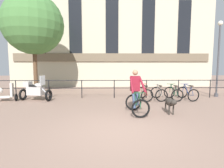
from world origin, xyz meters
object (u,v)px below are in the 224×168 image
Objects in this scene: street_lamp at (219,55)px; dog at (170,103)px; parked_scooter at (2,93)px; cyclist_with_bike at (136,94)px; parked_bicycle_mid_left at (159,93)px; parked_motorcycle at (35,90)px; parked_bicycle_near_lamp at (144,93)px; parked_bicycle_far_end at (188,93)px; parked_bicycle_mid_right at (173,93)px.

dog is at bearing -137.83° from street_lamp.
parked_scooter is 12.26m from street_lamp.
dog is at bearing -14.04° from cyclist_with_bike.
parked_bicycle_mid_left is 4.43m from street_lamp.
parked_motorcycle is at bearing -174.42° from street_lamp.
dog is 0.23× the size of street_lamp.
cyclist_with_bike reaches higher than dog.
street_lamp is at bearing -95.98° from parked_scooter.
street_lamp reaches higher than cyclist_with_bike.
parked_bicycle_near_lamp is at bearing 66.44° from cyclist_with_bike.
parked_motorcycle is 1.64m from parked_scooter.
parked_scooter is (-1.63, -0.17, -0.10)m from parked_motorcycle.
parked_bicycle_mid_left and parked_bicycle_far_end have the same top height.
parked_bicycle_mid_left is at bearing -7.24° from parked_bicycle_far_end.
parked_bicycle_mid_left is (0.80, -0.00, 0.00)m from parked_bicycle_near_lamp.
cyclist_with_bike reaches higher than parked_bicycle_mid_right.
parked_bicycle_far_end is at bearing 53.34° from dog.
cyclist_with_bike is 1.34m from dog.
street_lamp is at bearing -165.14° from parked_bicycle_mid_right.
cyclist_with_bike is at bearing -121.45° from parked_scooter.
parked_bicycle_near_lamp is 2.39m from parked_bicycle_far_end.
parked_scooter is at bearing 160.11° from dog.
parked_scooter reaches higher than parked_bicycle_near_lamp.
parked_motorcycle is (-6.25, 2.75, 0.12)m from dog.
parked_scooter is (-9.06, -0.26, 0.10)m from parked_bicycle_mid_right.
parked_bicycle_mid_right is (1.18, 2.84, -0.08)m from dog.
cyclist_with_bike is 1.49× the size of parked_bicycle_mid_right.
parked_bicycle_mid_right is (7.43, 0.09, -0.20)m from parked_motorcycle.
cyclist_with_bike is 1.43× the size of parked_bicycle_far_end.
parked_bicycle_near_lamp is 0.98× the size of parked_bicycle_far_end.
parked_motorcycle is at bearing -3.78° from parked_bicycle_near_lamp.
parked_bicycle_mid_right is at bearing 41.71° from cyclist_with_bike.
parked_motorcycle is 1.54× the size of parked_bicycle_mid_left.
parked_bicycle_far_end is at bearing 177.55° from parked_bicycle_mid_right.
parked_bicycle_near_lamp is at bearing -77.14° from parked_motorcycle.
parked_bicycle_far_end is (8.23, 0.09, -0.20)m from parked_motorcycle.
cyclist_with_bike reaches higher than parked_bicycle_far_end.
parked_scooter reaches higher than parked_bicycle_mid_left.
parked_bicycle_mid_right is 9.06m from parked_scooter.
cyclist_with_bike is at bearing 169.31° from dog.
parked_scooter is at bearing -2.68° from parked_bicycle_near_lamp.
parked_bicycle_far_end is (1.59, 0.00, 0.00)m from parked_bicycle_mid_left.
parked_motorcycle is at bearing 154.50° from dog.
parked_motorcycle is at bearing -6.63° from parked_bicycle_far_end.
street_lamp reaches higher than parked_motorcycle.
parked_bicycle_near_lamp and parked_bicycle_mid_left have the same top height.
dog is 0.77× the size of parked_scooter.
parked_motorcycle reaches higher than parked_bicycle_mid_left.
parked_bicycle_mid_left is at bearing -99.82° from parked_scooter.
parked_scooter is at bearing 2.72° from parked_bicycle_mid_left.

